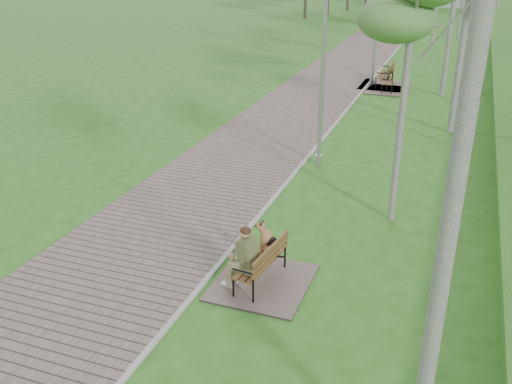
% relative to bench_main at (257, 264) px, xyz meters
% --- Properties ---
extents(ground, '(120.00, 120.00, 0.00)m').
position_rel_bench_main_xyz_m(ground, '(-0.90, 2.09, -0.40)').
color(ground, '#2D5F1B').
rests_on(ground, ground).
extents(walkway, '(3.50, 67.00, 0.04)m').
position_rel_bench_main_xyz_m(walkway, '(-2.65, 23.59, -0.38)').
color(walkway, '#635550').
rests_on(walkway, ground).
extents(kerb, '(0.10, 67.00, 0.05)m').
position_rel_bench_main_xyz_m(kerb, '(-0.90, 23.59, -0.38)').
color(kerb, '#999993').
rests_on(kerb, ground).
extents(bench_main, '(1.66, 1.85, 1.45)m').
position_rel_bench_main_xyz_m(bench_main, '(0.00, 0.00, 0.00)').
color(bench_main, '#635550').
rests_on(bench_main, ground).
extents(bench_second, '(2.01, 2.23, 1.23)m').
position_rel_bench_main_xyz_m(bench_second, '(-0.23, 16.41, -0.17)').
color(bench_second, '#635550').
rests_on(bench_second, ground).
extents(bench_third, '(1.70, 1.89, 1.04)m').
position_rel_bench_main_xyz_m(bench_third, '(0.03, 15.63, -0.21)').
color(bench_third, '#635550').
rests_on(bench_third, ground).
extents(bench_far, '(1.75, 1.94, 1.07)m').
position_rel_bench_main_xyz_m(bench_far, '(-0.25, 37.14, -0.21)').
color(bench_far, '#635550').
rests_on(bench_far, ground).
extents(lamp_post_near, '(0.19, 0.19, 4.90)m').
position_rel_bench_main_xyz_m(lamp_post_near, '(-0.48, 6.26, 1.88)').
color(lamp_post_near, '#9DA0A5').
rests_on(lamp_post_near, ground).
extents(lamp_post_second, '(0.18, 0.18, 4.59)m').
position_rel_bench_main_xyz_m(lamp_post_second, '(-0.74, 16.32, 1.74)').
color(lamp_post_second, '#9DA0A5').
rests_on(lamp_post_second, ground).
extents(pedestrian_near, '(0.75, 0.58, 1.83)m').
position_rel_bench_main_xyz_m(pedestrian_near, '(-2.79, 30.26, 0.51)').
color(pedestrian_near, white).
rests_on(pedestrian_near, ground).
extents(pedestrian_far, '(0.95, 0.86, 1.60)m').
position_rel_bench_main_xyz_m(pedestrian_far, '(-3.49, 36.58, 0.39)').
color(pedestrian_far, '#9E968A').
rests_on(pedestrian_far, ground).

